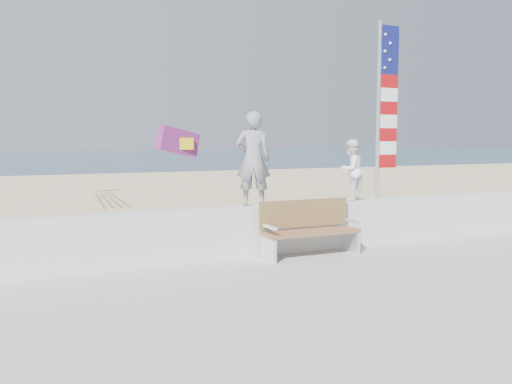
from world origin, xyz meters
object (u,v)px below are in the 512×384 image
(child, at_px, (351,170))
(bench, at_px, (309,228))
(flag, at_px, (384,103))
(adult, at_px, (253,159))

(child, bearing_deg, bench, 2.54)
(bench, bearing_deg, flag, 13.09)
(child, bearing_deg, flag, 161.77)
(flag, bearing_deg, adult, 179.99)
(child, bearing_deg, adult, -18.21)
(adult, distance_m, child, 2.11)
(child, xyz_separation_m, bench, (-1.20, -0.45, -0.99))
(adult, height_order, child, adult)
(adult, height_order, flag, flag)
(bench, xyz_separation_m, flag, (1.95, 0.45, 2.30))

